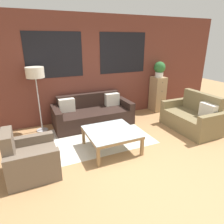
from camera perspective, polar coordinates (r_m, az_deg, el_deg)
The scene contains 10 objects.
ground_plane at distance 3.97m, azimuth 6.42°, elevation -13.23°, with size 16.00×16.00×0.00m, color #AD7F51.
wall_back_brick at distance 5.60m, azimuth -5.99°, elevation 12.16°, with size 8.40×0.09×2.80m.
rug at distance 4.78m, azimuth -3.36°, elevation -6.93°, with size 2.19×1.68×0.00m.
couch_dark at distance 5.37m, azimuth -5.54°, elevation -0.62°, with size 2.06×0.88×0.78m.
settee_vintage at distance 5.40m, azimuth 21.93°, elevation -1.55°, with size 0.80×1.40×0.92m.
armchair_corner at distance 3.69m, azimuth -22.27°, elevation -12.46°, with size 0.80×0.80×0.84m.
coffee_table at distance 4.09m, azimuth -0.23°, elevation -6.11°, with size 0.99×0.99×0.42m.
floor_lamp at distance 4.97m, azimuth -21.07°, elevation 9.71°, with size 0.41×0.41×1.58m.
drawer_cabinet at distance 6.48m, azimuth 12.87°, elevation 5.01°, with size 0.38×0.43×1.08m.
potted_plant at distance 6.33m, azimuth 13.43°, elevation 11.96°, with size 0.34×0.34×0.47m.
Camera 1 is at (-1.75, -2.82, 2.17)m, focal length 32.00 mm.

